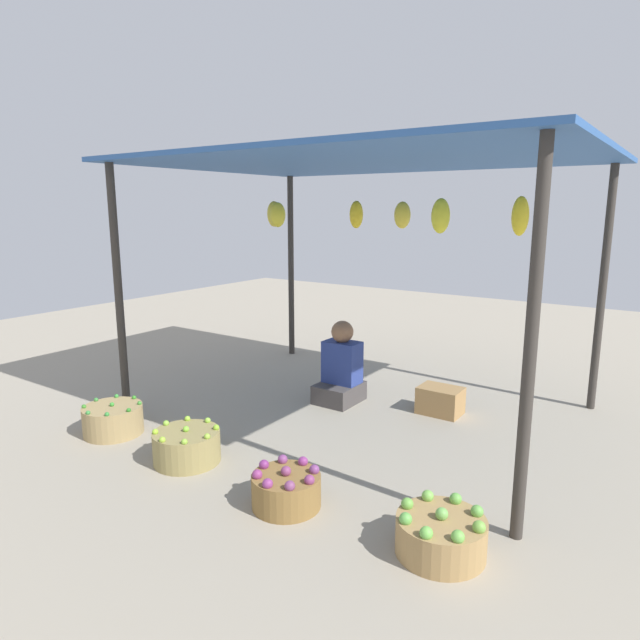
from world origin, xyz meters
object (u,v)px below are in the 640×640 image
Objects in this scene: vendor_person at (341,371)px; basket_limes at (187,446)px; basket_purple_onions at (286,489)px; wooden_crate_near_vendor at (440,400)px; basket_green_chilies at (113,420)px; basket_green_apples at (441,535)px.

vendor_person is 1.75m from basket_limes.
basket_purple_onions is 2.04m from wooden_crate_near_vendor.
basket_limes is 2.26m from wooden_crate_near_vendor.
basket_green_chilies is at bearing -123.23° from vendor_person.
basket_green_chilies is at bearing 179.85° from basket_green_apples.
basket_green_apples is (0.98, 0.09, -0.00)m from basket_purple_onions.
vendor_person reaches higher than basket_purple_onions.
basket_limes is 1.12× the size of basket_purple_onions.
vendor_person is 1.64× the size of basket_green_chilies.
basket_green_chilies is 1.87m from basket_purple_onions.
basket_limes reaches higher than basket_purple_onions.
basket_green_apples is at bearing -67.53° from wooden_crate_near_vendor.
basket_purple_onions is (0.97, -0.08, -0.01)m from basket_limes.
basket_green_apples is at bearing -0.15° from basket_green_chilies.
basket_green_chilies is 2.81m from wooden_crate_near_vendor.
wooden_crate_near_vendor is (0.91, 0.23, -0.18)m from vendor_person.
wooden_crate_near_vendor is (-0.80, 1.94, 0.01)m from basket_green_apples.
basket_green_chilies is 1.27× the size of wooden_crate_near_vendor.
basket_purple_onions is at bearing -175.02° from basket_green_apples.
basket_green_chilies is at bearing -136.42° from wooden_crate_near_vendor.
basket_purple_onions is (1.86, -0.09, -0.01)m from basket_green_chilies.
basket_purple_onions is at bearing -2.84° from basket_green_chilies.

